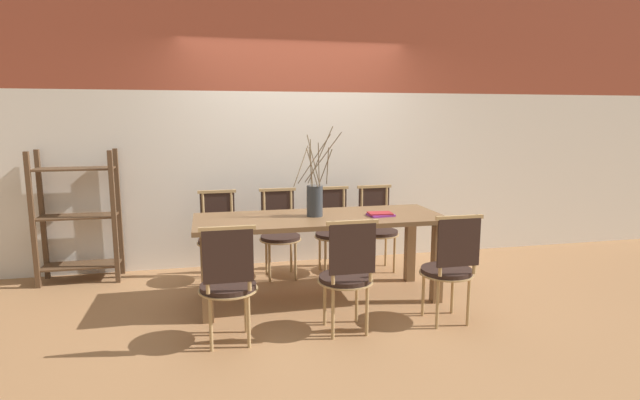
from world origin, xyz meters
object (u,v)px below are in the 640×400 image
dining_table (320,229)px  book_stack (380,214)px  chair_far_center (334,228)px  chair_near_center (450,265)px  shelving_rack (78,217)px  vase_centerpiece (315,199)px

dining_table → book_stack: 0.56m
chair_far_center → book_stack: 0.94m
chair_near_center → dining_table: bearing=139.1°
chair_near_center → shelving_rack: shelving_rack is taller
vase_centerpiece → chair_near_center: bearing=-40.7°
dining_table → chair_near_center: 1.19m
dining_table → chair_near_center: (0.89, -0.77, -0.17)m
book_stack → shelving_rack: bearing=157.7°
chair_near_center → chair_far_center: same height
shelving_rack → chair_far_center: bearing=-6.4°
dining_table → book_stack: bearing=-9.8°
vase_centerpiece → book_stack: (0.58, -0.12, -0.14)m
vase_centerpiece → chair_far_center: bearing=63.7°
dining_table → vase_centerpiece: vase_centerpiece is taller
chair_near_center → vase_centerpiece: size_ratio=1.14×
chair_far_center → dining_table: bearing=67.1°
vase_centerpiece → shelving_rack: 2.47m
chair_near_center → chair_far_center: size_ratio=1.00×
dining_table → chair_near_center: bearing=-40.9°
chair_far_center → book_stack: (0.22, -0.86, 0.30)m
chair_far_center → vase_centerpiece: (-0.37, -0.74, 0.44)m
chair_far_center → chair_near_center: bearing=110.2°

